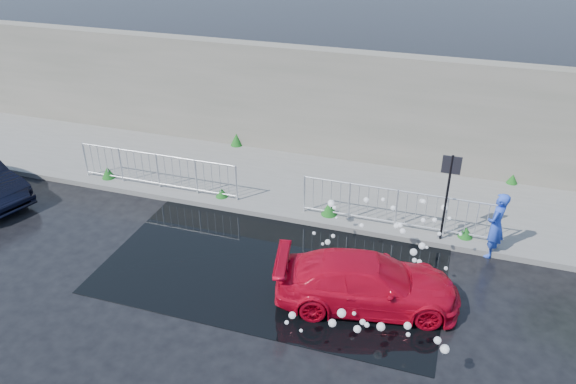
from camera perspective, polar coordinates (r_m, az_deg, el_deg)
name	(u,v)px	position (r m, az deg, el deg)	size (l,w,h in m)	color
ground	(241,284)	(13.15, -4.75, -9.27)	(90.00, 90.00, 0.00)	black
pavement	(304,184)	(17.07, 1.62, 0.80)	(30.00, 4.00, 0.15)	slate
curb	(283,217)	(15.41, -0.52, -2.51)	(30.00, 0.25, 0.16)	slate
retaining_wall	(324,104)	(18.27, 3.71, 8.96)	(30.00, 0.60, 3.50)	#6A6859
puddle	(276,263)	(13.74, -1.21, -7.24)	(8.00, 5.00, 0.01)	black
sign_post	(449,185)	(14.09, 16.00, 0.73)	(0.45, 0.06, 2.50)	black
railing_left	(158,169)	(16.92, -13.11, 2.24)	(5.05, 0.05, 1.10)	silver
railing_right	(396,207)	(14.83, 10.96, -1.51)	(5.05, 0.05, 1.10)	silver
weeds	(285,180)	(16.76, -0.33, 1.22)	(12.17, 3.93, 0.43)	#165219
water_spray	(386,258)	(12.87, 9.93, -6.65)	(3.47, 5.64, 0.99)	white
red_car	(367,282)	(12.34, 8.07, -9.08)	(1.61, 3.96, 1.15)	red
person	(496,225)	(14.46, 20.37, -3.19)	(0.63, 0.41, 1.73)	blue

